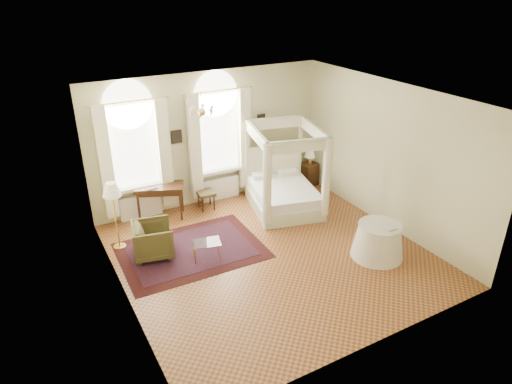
# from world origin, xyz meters

# --- Properties ---
(ground) EXTENTS (6.00, 6.00, 0.00)m
(ground) POSITION_xyz_m (0.00, 0.00, 0.00)
(ground) COLOR #A15A2E
(ground) RESTS_ON ground
(room_walls) EXTENTS (6.00, 6.00, 6.00)m
(room_walls) POSITION_xyz_m (0.00, 0.00, 1.98)
(room_walls) COLOR beige
(room_walls) RESTS_ON ground
(window_left) EXTENTS (1.62, 0.27, 3.29)m
(window_left) POSITION_xyz_m (-1.90, 2.87, 1.49)
(window_left) COLOR white
(window_left) RESTS_ON room_walls
(window_right) EXTENTS (1.62, 0.27, 3.29)m
(window_right) POSITION_xyz_m (0.20, 2.87, 1.49)
(window_right) COLOR white
(window_right) RESTS_ON room_walls
(chandelier) EXTENTS (0.51, 0.45, 0.50)m
(chandelier) POSITION_xyz_m (-0.90, 1.20, 2.91)
(chandelier) COLOR gold
(chandelier) RESTS_ON room_walls
(wall_pictures) EXTENTS (2.54, 0.03, 0.39)m
(wall_pictures) POSITION_xyz_m (0.09, 2.97, 1.89)
(wall_pictures) COLOR black
(wall_pictures) RESTS_ON room_walls
(canopy_bed) EXTENTS (1.98, 2.24, 2.10)m
(canopy_bed) POSITION_xyz_m (1.35, 1.64, 0.48)
(canopy_bed) COLOR beige
(canopy_bed) RESTS_ON ground
(nightstand) EXTENTS (0.51, 0.47, 0.63)m
(nightstand) POSITION_xyz_m (2.70, 2.52, 0.32)
(nightstand) COLOR #3A1F0F
(nightstand) RESTS_ON ground
(nightstand_lamp) EXTENTS (0.29, 0.29, 0.42)m
(nightstand_lamp) POSITION_xyz_m (2.72, 2.52, 0.91)
(nightstand_lamp) COLOR gold
(nightstand_lamp) RESTS_ON nightstand
(writing_desk) EXTENTS (1.25, 0.98, 0.83)m
(writing_desk) POSITION_xyz_m (-1.46, 2.70, 0.71)
(writing_desk) COLOR #3A1F0F
(writing_desk) RESTS_ON ground
(laptop) EXTENTS (0.35, 0.25, 0.03)m
(laptop) POSITION_xyz_m (-1.69, 2.63, 0.84)
(laptop) COLOR black
(laptop) RESTS_ON writing_desk
(stool) EXTENTS (0.43, 0.43, 0.46)m
(stool) POSITION_xyz_m (-0.35, 2.56, 0.39)
(stool) COLOR #49391F
(stool) RESTS_ON ground
(armchair) EXTENTS (0.95, 0.94, 0.73)m
(armchair) POSITION_xyz_m (-2.14, 1.16, 0.37)
(armchair) COLOR #443C1D
(armchair) RESTS_ON ground
(coffee_table) EXTENTS (0.66, 0.54, 0.39)m
(coffee_table) POSITION_xyz_m (-1.24, 0.50, 0.35)
(coffee_table) COLOR silver
(coffee_table) RESTS_ON ground
(floor_lamp) EXTENTS (0.39, 0.39, 1.51)m
(floor_lamp) POSITION_xyz_m (-2.70, 1.82, 1.29)
(floor_lamp) COLOR gold
(floor_lamp) RESTS_ON ground
(oriental_rug) EXTENTS (2.99, 2.18, 0.01)m
(oriental_rug) POSITION_xyz_m (-1.41, 0.94, 0.01)
(oriental_rug) COLOR #380F0D
(oriental_rug) RESTS_ON ground
(side_table) EXTENTS (1.07, 1.07, 0.73)m
(side_table) POSITION_xyz_m (1.90, -1.11, 0.36)
(side_table) COLOR white
(side_table) RESTS_ON ground
(book) EXTENTS (0.22, 0.29, 0.03)m
(book) POSITION_xyz_m (1.85, -1.26, 0.75)
(book) COLOR black
(book) RESTS_ON side_table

